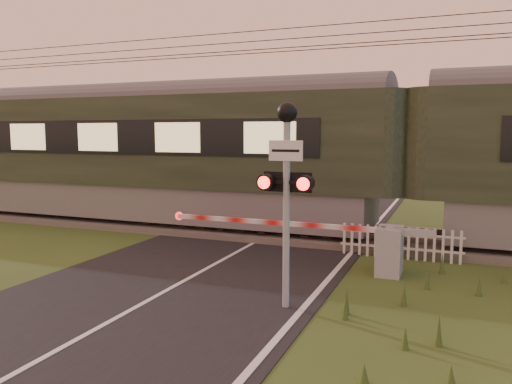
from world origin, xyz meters
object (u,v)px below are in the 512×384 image
at_px(picket_fence, 400,243).
at_px(boom_gate, 376,247).
at_px(train, 410,155).
at_px(crossing_signal, 287,168).

bearing_deg(picket_fence, boom_gate, -104.34).
bearing_deg(boom_gate, train, 83.75).
relative_size(boom_gate, picket_fence, 2.14).
relative_size(boom_gate, crossing_signal, 1.75).
bearing_deg(train, boom_gate, -96.25).
distance_m(crossing_signal, picket_fence, 4.99).
relative_size(train, crossing_signal, 13.14).
distance_m(train, boom_gate, 3.86).
xyz_separation_m(train, boom_gate, (-0.37, -3.34, -1.89)).
relative_size(train, picket_fence, 16.02).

